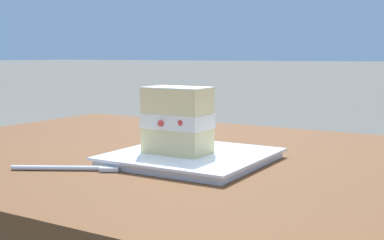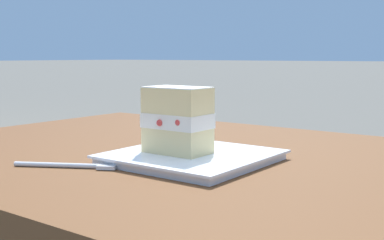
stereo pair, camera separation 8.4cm
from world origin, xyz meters
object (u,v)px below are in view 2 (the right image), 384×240
Objects in this scene: patio_table at (258,216)px; dessert_fork at (73,166)px; dessert_plate at (192,157)px; cake_slice at (178,120)px.

dessert_fork is at bearing -136.16° from patio_table.
dessert_fork is at bearing -129.71° from dessert_plate.
dessert_plate reaches higher than dessert_fork.
patio_table is 0.21m from cake_slice.
dessert_plate is at bearing 50.29° from dessert_fork.
cake_slice is 0.19m from dessert_fork.
dessert_fork reaches higher than patio_table.
patio_table is 9.27× the size of dessert_fork.
cake_slice reaches higher than patio_table.
dessert_plate is at bearing 36.32° from cake_slice.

